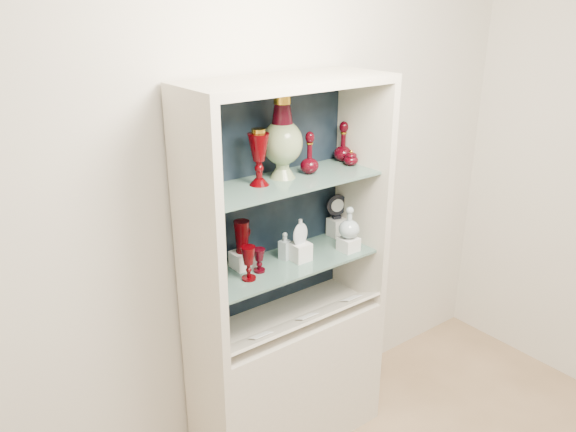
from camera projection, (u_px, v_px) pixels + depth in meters
wall_back at (261, 184)px, 2.77m from camera, size 3.50×0.02×2.80m
cabinet_base at (288, 378)px, 2.98m from camera, size 1.00×0.40×0.75m
cabinet_back_panel at (265, 200)px, 2.78m from camera, size 0.98×0.02×1.15m
cabinet_side_left at (197, 235)px, 2.37m from camera, size 0.04×0.40×1.15m
cabinet_side_right at (362, 191)px, 2.91m from camera, size 0.04×0.40×1.15m
cabinet_top_cap at (288, 82)px, 2.42m from camera, size 1.00×0.40×0.04m
shelf_lower at (286, 263)px, 2.75m from camera, size 0.92×0.34×0.01m
shelf_upper at (285, 182)px, 2.60m from camera, size 0.92×0.34×0.01m
label_ledge at (302, 321)px, 2.75m from camera, size 0.92×0.17×0.09m
label_card_0 at (261, 335)px, 2.61m from camera, size 0.10×0.06×0.03m
label_card_1 at (307, 316)px, 2.77m from camera, size 0.10×0.06×0.03m
label_card_2 at (351, 298)px, 2.93m from camera, size 0.10×0.06×0.03m
pedestal_lamp_left at (201, 172)px, 2.30m from camera, size 0.13×0.13×0.25m
pedestal_lamp_right at (259, 157)px, 2.50m from camera, size 0.13×0.13×0.26m
enamel_urn at (282, 137)px, 2.58m from camera, size 0.21×0.21×0.39m
ruby_decanter_a at (310, 150)px, 2.67m from camera, size 0.12×0.12×0.23m
ruby_decanter_b at (343, 140)px, 2.88m from camera, size 0.11×0.11×0.22m
lidded_bowl at (351, 158)px, 2.82m from camera, size 0.09×0.09×0.08m
cobalt_goblet at (208, 273)px, 2.46m from camera, size 0.08×0.08×0.17m
ruby_goblet_tall at (248, 263)px, 2.56m from camera, size 0.09×0.09×0.16m
ruby_goblet_small at (259, 260)px, 2.64m from camera, size 0.07×0.07×0.12m
riser_ruby_pitcher at (243, 260)px, 2.69m from camera, size 0.10×0.10×0.08m
ruby_pitcher at (242, 237)px, 2.64m from camera, size 0.14×0.11×0.16m
clear_square_bottle at (285, 246)px, 2.76m from camera, size 0.06×0.06×0.14m
riser_flat_flask at (300, 252)px, 2.76m from camera, size 0.09×0.09×0.09m
flat_flask at (300, 231)px, 2.72m from camera, size 0.10×0.05×0.13m
riser_clear_round_decanter at (348, 244)px, 2.87m from camera, size 0.09×0.09×0.07m
clear_round_decanter at (349, 223)px, 2.83m from camera, size 0.14×0.14×0.16m
riser_cameo_medallion at (336, 227)px, 3.05m from camera, size 0.08×0.08×0.10m
cameo_medallion at (337, 206)px, 3.00m from camera, size 0.13×0.08×0.14m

